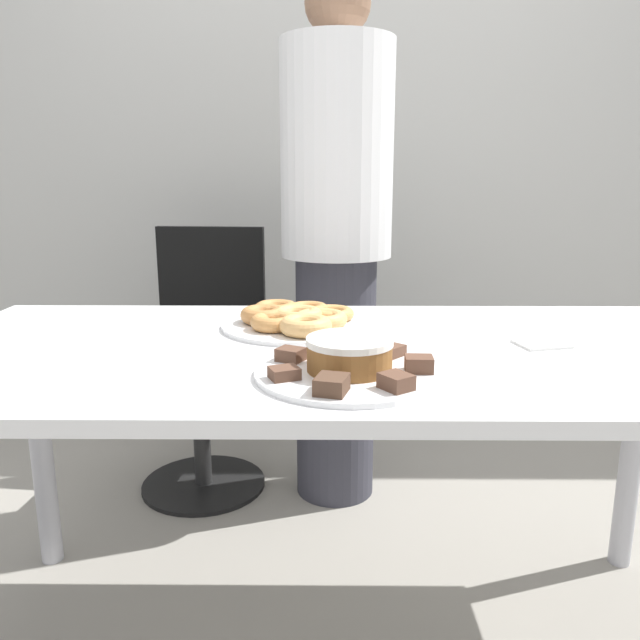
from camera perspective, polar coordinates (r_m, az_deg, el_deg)
wall_back at (r=2.78m, az=1.14°, el=17.25°), size 8.00×0.05×2.60m
table at (r=1.34m, az=1.73°, el=-5.94°), size 1.78×0.82×0.75m
person_standing at (r=2.05m, az=1.50°, el=7.51°), size 0.36×0.36×1.71m
office_chair_left at (r=2.26m, az=-10.60°, el=-3.98°), size 0.48×0.48×0.92m
plate_cake at (r=1.12m, az=2.70°, el=-4.85°), size 0.34×0.34×0.01m
plate_donuts at (r=1.47m, az=-2.05°, el=-0.48°), size 0.36×0.36×0.01m
frosted_cake at (r=1.11m, az=2.72°, el=-3.13°), size 0.16×0.16×0.06m
lamington_0 at (r=1.17m, az=-2.71°, el=-3.16°), size 0.06×0.06×0.02m
lamington_1 at (r=1.07m, az=-3.28°, el=-4.86°), size 0.06×0.06×0.02m
lamington_2 at (r=1.00m, az=1.07°, el=-5.92°), size 0.06×0.07×0.03m
lamington_3 at (r=1.03m, az=6.98°, el=-5.60°), size 0.06×0.07×0.03m
lamington_4 at (r=1.12m, az=9.03°, el=-3.99°), size 0.05×0.04×0.03m
lamington_5 at (r=1.21m, az=6.39°, el=-2.80°), size 0.07×0.07×0.02m
lamington_6 at (r=1.23m, az=1.48°, el=-2.28°), size 0.06×0.06×0.03m
donut_0 at (r=1.46m, az=-2.06°, el=0.40°), size 0.12×0.12×0.04m
donut_1 at (r=1.44m, az=0.06°, el=0.10°), size 0.12×0.12×0.03m
donut_2 at (r=1.50m, az=1.01°, el=0.59°), size 0.11×0.11×0.03m
donut_3 at (r=1.54m, az=-1.09°, el=0.95°), size 0.10×0.10×0.03m
donut_4 at (r=1.54m, az=-4.01°, el=1.00°), size 0.11×0.11×0.04m
donut_5 at (r=1.48m, az=-5.17°, el=0.48°), size 0.11×0.11×0.04m
donut_6 at (r=1.41m, az=-4.27°, el=-0.19°), size 0.11×0.11×0.03m
donut_7 at (r=1.36m, az=-1.32°, el=-0.51°), size 0.12×0.12×0.04m
napkin at (r=1.40m, az=19.59°, el=-2.07°), size 0.12×0.10×0.01m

